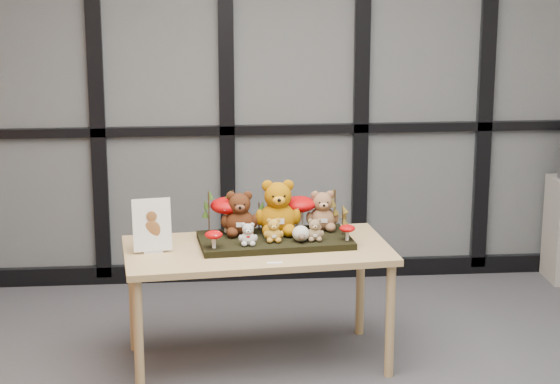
{
  "coord_description": "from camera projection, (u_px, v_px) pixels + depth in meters",
  "views": [
    {
      "loc": [
        -0.68,
        -4.18,
        2.3
      ],
      "look_at": [
        -0.22,
        1.01,
        0.99
      ],
      "focal_mm": 65.0,
      "sensor_mm": 36.0,
      "label": 1
    }
  ],
  "objects": [
    {
      "name": "sign_holder",
      "position": [
        152.0,
        228.0,
        5.36
      ],
      "size": [
        0.21,
        0.08,
        0.29
      ],
      "rotation": [
        0.0,
        0.0,
        0.15
      ],
      "color": "silver",
      "rests_on": "display_table"
    },
    {
      "name": "sprig_green_centre",
      "position": [
        259.0,
        216.0,
        5.66
      ],
      "size": [
        0.05,
        0.05,
        0.16
      ],
      "primitive_type": null,
      "color": "#1C390D",
      "rests_on": "diorama_tray"
    },
    {
      "name": "display_table",
      "position": [
        257.0,
        259.0,
        5.49
      ],
      "size": [
        1.49,
        0.85,
        0.67
      ],
      "rotation": [
        0.0,
        0.0,
        0.09
      ],
      "color": "tan",
      "rests_on": "floor"
    },
    {
      "name": "bear_pooh_yellow",
      "position": [
        278.0,
        204.0,
        5.57
      ],
      "size": [
        0.27,
        0.25,
        0.33
      ],
      "primitive_type": null,
      "rotation": [
        0.0,
        0.0,
        0.09
      ],
      "color": "#A26304",
      "rests_on": "diorama_tray"
    },
    {
      "name": "label_card",
      "position": [
        275.0,
        263.0,
        5.21
      ],
      "size": [
        0.08,
        0.03,
        0.0
      ],
      "primitive_type": "cube",
      "color": "white",
      "rests_on": "display_table"
    },
    {
      "name": "plush_cream_hedgehog",
      "position": [
        301.0,
        233.0,
        5.45
      ],
      "size": [
        0.08,
        0.07,
        0.09
      ],
      "primitive_type": null,
      "rotation": [
        0.0,
        0.0,
        0.09
      ],
      "color": "beige",
      "rests_on": "diorama_tray"
    },
    {
      "name": "mushroom_back_right",
      "position": [
        300.0,
        211.0,
        5.67
      ],
      "size": [
        0.19,
        0.19,
        0.21
      ],
      "primitive_type": null,
      "color": "#A70507",
      "rests_on": "diorama_tray"
    },
    {
      "name": "sprig_green_mid_left",
      "position": [
        233.0,
        211.0,
        5.61
      ],
      "size": [
        0.05,
        0.05,
        0.24
      ],
      "primitive_type": null,
      "color": "#1C390D",
      "rests_on": "diorama_tray"
    },
    {
      "name": "mushroom_front_right",
      "position": [
        347.0,
        232.0,
        5.47
      ],
      "size": [
        0.08,
        0.08,
        0.09
      ],
      "primitive_type": null,
      "color": "#A70507",
      "rests_on": "diorama_tray"
    },
    {
      "name": "glass_partition",
      "position": [
        294.0,
        74.0,
        6.69
      ],
      "size": [
        4.9,
        0.06,
        2.78
      ],
      "color": "#2D383F",
      "rests_on": "floor"
    },
    {
      "name": "sprig_green_far_left",
      "position": [
        209.0,
        213.0,
        5.55
      ],
      "size": [
        0.05,
        0.05,
        0.25
      ],
      "primitive_type": null,
      "color": "#1C390D",
      "rests_on": "diorama_tray"
    },
    {
      "name": "bear_small_yellow",
      "position": [
        273.0,
        229.0,
        5.44
      ],
      "size": [
        0.12,
        0.11,
        0.14
      ],
      "primitive_type": null,
      "rotation": [
        0.0,
        0.0,
        0.09
      ],
      "color": "#C28928",
      "rests_on": "diorama_tray"
    },
    {
      "name": "bear_tan_back",
      "position": [
        322.0,
        208.0,
        5.66
      ],
      "size": [
        0.2,
        0.19,
        0.25
      ],
      "primitive_type": null,
      "rotation": [
        0.0,
        0.0,
        0.09
      ],
      "color": "#8F613F",
      "rests_on": "diorama_tray"
    },
    {
      "name": "diorama_tray",
      "position": [
        275.0,
        240.0,
        5.54
      ],
      "size": [
        0.86,
        0.49,
        0.04
      ],
      "primitive_type": "cube",
      "rotation": [
        0.0,
        0.0,
        0.09
      ],
      "color": "black",
      "rests_on": "display_table"
    },
    {
      "name": "mushroom_back_left",
      "position": [
        228.0,
        213.0,
        5.61
      ],
      "size": [
        0.19,
        0.19,
        0.22
      ],
      "primitive_type": null,
      "color": "#A70507",
      "rests_on": "diorama_tray"
    },
    {
      "name": "bear_white_bow",
      "position": [
        248.0,
        233.0,
        5.38
      ],
      "size": [
        0.11,
        0.1,
        0.13
      ],
      "primitive_type": null,
      "rotation": [
        0.0,
        0.0,
        0.09
      ],
      "color": "silver",
      "rests_on": "diorama_tray"
    },
    {
      "name": "mushroom_front_left",
      "position": [
        214.0,
        239.0,
        5.33
      ],
      "size": [
        0.09,
        0.09,
        0.1
      ],
      "primitive_type": null,
      "color": "#A70507",
      "rests_on": "diorama_tray"
    },
    {
      "name": "sprig_dry_far_right",
      "position": [
        335.0,
        210.0,
        5.66
      ],
      "size": [
        0.05,
        0.05,
        0.23
      ],
      "primitive_type": null,
      "color": "brown",
      "rests_on": "diorama_tray"
    },
    {
      "name": "bear_brown_medium",
      "position": [
        239.0,
        211.0,
        5.56
      ],
      "size": [
        0.22,
        0.2,
        0.27
      ],
      "primitive_type": null,
      "rotation": [
        0.0,
        0.0,
        0.09
      ],
      "color": "#431F0D",
      "rests_on": "diorama_tray"
    },
    {
      "name": "room_shell",
      "position": [
        354.0,
        89.0,
        4.24
      ],
      "size": [
        5.0,
        5.0,
        5.0
      ],
      "color": "#AEABA4",
      "rests_on": "floor"
    },
    {
      "name": "sprig_dry_mid_right",
      "position": [
        343.0,
        220.0,
        5.56
      ],
      "size": [
        0.05,
        0.05,
        0.17
      ],
      "primitive_type": null,
      "color": "brown",
      "rests_on": "diorama_tray"
    },
    {
      "name": "bear_beige_small",
      "position": [
        315.0,
        228.0,
        5.46
      ],
      "size": [
        0.11,
        0.1,
        0.13
      ],
      "primitive_type": null,
      "rotation": [
        0.0,
        0.0,
        0.09
      ],
      "color": "olive",
      "rests_on": "diorama_tray"
    }
  ]
}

